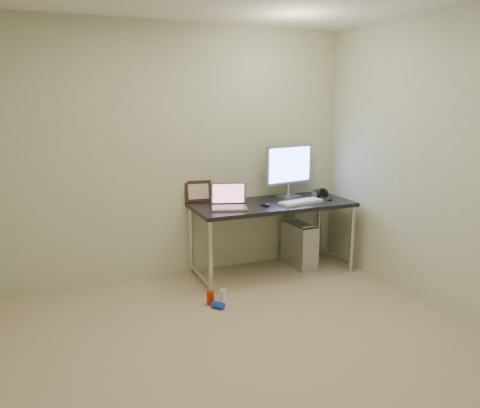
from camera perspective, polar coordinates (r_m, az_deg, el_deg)
name	(u,v)px	position (r m, az deg, el deg)	size (l,w,h in m)	color
floor	(254,352)	(3.52, 1.75, -17.57)	(3.50, 3.50, 0.00)	tan
wall_back	(183,154)	(4.73, -6.97, 6.12)	(3.50, 0.02, 2.50)	beige
wall_right	(454,166)	(4.13, 24.63, 4.18)	(0.02, 3.50, 2.50)	beige
desk	(272,210)	(4.79, 3.91, -0.74)	(1.63, 0.71, 0.75)	black
tower_computer	(299,245)	(5.12, 7.24, -5.00)	(0.22, 0.46, 0.50)	#B7B8BC
cable_a	(285,226)	(5.26, 5.45, -2.63)	(0.01, 0.01, 0.70)	black
cable_b	(292,227)	(5.29, 6.41, -2.79)	(0.01, 0.01, 0.72)	black
can_red	(210,298)	(4.22, -3.63, -11.37)	(0.07, 0.07, 0.12)	red
can_white	(223,295)	(4.28, -2.07, -11.09)	(0.06, 0.06, 0.11)	white
can_blue	(218,305)	(4.15, -2.69, -12.22)	(0.06, 0.06, 0.11)	#113BBC
laptop	(229,202)	(4.52, -1.35, 0.21)	(0.41, 0.37, 0.24)	#A5A6AD
monitor	(289,167)	(5.02, 6.01, 4.52)	(0.59, 0.22, 0.56)	#A5A6AD
keyboard	(301,202)	(4.77, 7.44, 0.24)	(0.48, 0.16, 0.03)	silver
mouse_right	(329,199)	(4.97, 10.83, 0.66)	(0.06, 0.10, 0.03)	black
mouse_left	(265,204)	(4.62, 3.07, 0.03)	(0.08, 0.12, 0.04)	black
headphones	(320,194)	(5.13, 9.69, 1.22)	(0.19, 0.11, 0.11)	black
picture_frame	(198,191)	(4.80, -5.14, 1.55)	(0.28, 0.03, 0.22)	black
webcam	(224,191)	(4.87, -1.98, 1.59)	(0.04, 0.03, 0.13)	silver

